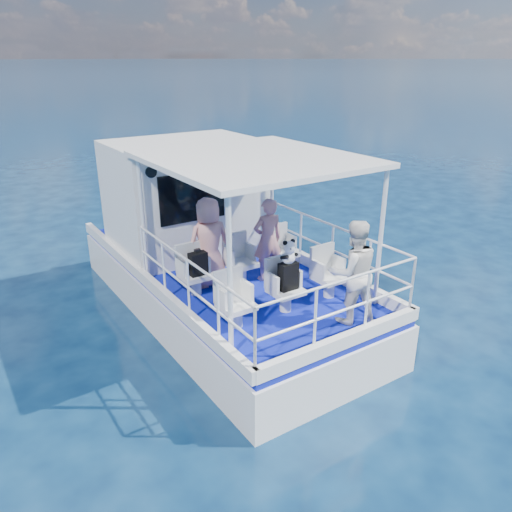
{
  "coord_description": "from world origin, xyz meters",
  "views": [
    {
      "loc": [
        -4.24,
        -6.64,
        4.61
      ],
      "look_at": [
        -0.09,
        -0.4,
        1.61
      ],
      "focal_mm": 35.0,
      "sensor_mm": 36.0,
      "label": 1
    }
  ],
  "objects_px": {
    "passenger_stbd_aft": "(353,272)",
    "backpack_center": "(288,276)",
    "passenger_port_fwd": "(209,243)",
    "panda": "(289,252)"
  },
  "relations": [
    {
      "from": "passenger_stbd_aft",
      "to": "passenger_port_fwd",
      "type": "bearing_deg",
      "value": -44.1
    },
    {
      "from": "passenger_port_fwd",
      "to": "passenger_stbd_aft",
      "type": "height_order",
      "value": "passenger_stbd_aft"
    },
    {
      "from": "backpack_center",
      "to": "panda",
      "type": "height_order",
      "value": "panda"
    },
    {
      "from": "backpack_center",
      "to": "panda",
      "type": "relative_size",
      "value": 1.17
    },
    {
      "from": "passenger_port_fwd",
      "to": "panda",
      "type": "xyz_separation_m",
      "value": [
        0.52,
        -1.55,
        0.22
      ]
    },
    {
      "from": "passenger_port_fwd",
      "to": "panda",
      "type": "distance_m",
      "value": 1.65
    },
    {
      "from": "backpack_center",
      "to": "passenger_stbd_aft",
      "type": "bearing_deg",
      "value": -50.39
    },
    {
      "from": "passenger_stbd_aft",
      "to": "backpack_center",
      "type": "xyz_separation_m",
      "value": [
        -0.62,
        0.74,
        -0.19
      ]
    },
    {
      "from": "passenger_stbd_aft",
      "to": "panda",
      "type": "xyz_separation_m",
      "value": [
        -0.62,
        0.74,
        0.21
      ]
    },
    {
      "from": "passenger_stbd_aft",
      "to": "panda",
      "type": "relative_size",
      "value": 4.24
    }
  ]
}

